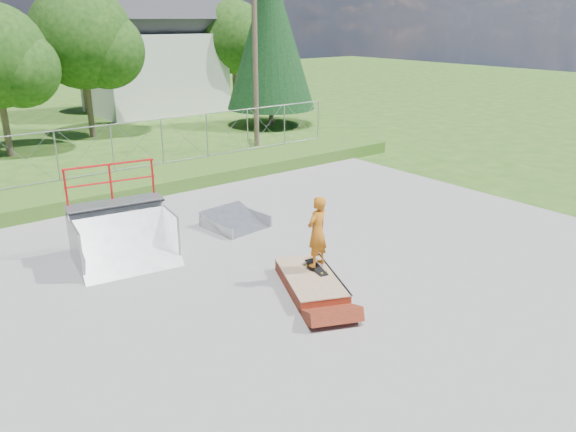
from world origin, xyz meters
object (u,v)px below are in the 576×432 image
grind_box (311,282)px  skater (317,235)px  flat_bank_ramp (236,221)px  quarter_pipe (123,219)px

grind_box → skater: size_ratio=1.56×
flat_bank_ramp → quarter_pipe: bearing=-179.6°
skater → flat_bank_ramp: bearing=-109.7°
grind_box → skater: 1.12m
grind_box → quarter_pipe: bearing=147.8°
quarter_pipe → flat_bank_ramp: 3.75m
quarter_pipe → flat_bank_ramp: (3.60, 0.45, -0.97)m
grind_box → flat_bank_ramp: (0.82, 4.47, 0.06)m
quarter_pipe → skater: quarter_pipe is taller
grind_box → skater: (0.31, 0.16, 1.06)m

